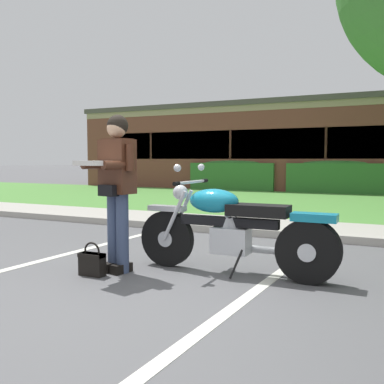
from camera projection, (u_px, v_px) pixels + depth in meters
The scene contains 12 objects.
ground_plane at pixel (167, 286), 4.20m from camera, with size 140.00×140.00×0.00m, color #565659.
curb_strip at pixel (259, 232), 6.93m from camera, with size 60.00×0.20×0.12m, color #ADA89E.
concrete_walk at pixel (273, 226), 7.70m from camera, with size 60.00×1.50×0.08m, color #ADA89E.
grass_lawn at pixel (318, 204), 11.78m from camera, with size 60.00×7.59×0.06m, color #518E3D.
stall_stripe_0 at pixel (38, 261), 5.20m from camera, with size 0.12×4.40×0.01m, color silver.
stall_stripe_1 at pixel (255, 291), 4.02m from camera, with size 0.12×4.40×0.01m, color silver.
motorcycle at pixel (241, 230), 4.59m from camera, with size 2.24×0.82×1.18m.
rider_person at pixel (116, 180), 4.66m from camera, with size 0.53×0.63×1.70m.
handbag at pixel (92, 262), 4.57m from camera, with size 0.28×0.13×0.36m.
hedge_left at pixel (234, 174), 16.88m from camera, with size 3.37×0.90×1.24m.
hedge_center_left at pixel (335, 176), 15.25m from camera, with size 3.27×0.90×1.24m.
brick_building at pixel (345, 149), 20.23m from camera, with size 21.04×11.75×3.48m.
Camera 1 is at (2.01, -3.60, 1.23)m, focal length 40.50 mm.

